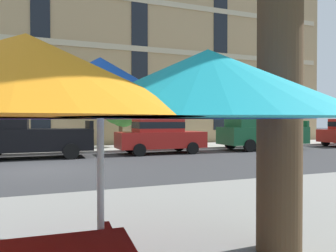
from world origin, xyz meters
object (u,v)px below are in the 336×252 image
(pickup_black_midblock, at_px, (26,135))
(sedan_red, at_px, (160,135))
(patio_umbrella, at_px, (100,92))
(street_tree_middle, at_px, (120,111))
(pickup_green, at_px, (260,132))

(pickup_black_midblock, distance_m, sedan_red, 6.19)
(patio_umbrella, bearing_deg, pickup_black_midblock, 95.23)
(street_tree_middle, relative_size, patio_umbrella, 0.79)
(pickup_black_midblock, distance_m, street_tree_middle, 6.06)
(sedan_red, bearing_deg, street_tree_middle, 110.85)
(sedan_red, height_order, patio_umbrella, patio_umbrella)
(pickup_green, height_order, street_tree_middle, street_tree_middle)
(pickup_black_midblock, xyz_separation_m, sedan_red, (6.19, -0.00, -0.08))
(sedan_red, relative_size, street_tree_middle, 1.41)
(street_tree_middle, bearing_deg, sedan_red, -69.15)
(pickup_black_midblock, distance_m, pickup_green, 12.26)
(street_tree_middle, height_order, patio_umbrella, street_tree_middle)
(pickup_black_midblock, bearing_deg, street_tree_middle, 34.16)
(pickup_green, relative_size, street_tree_middle, 1.63)
(pickup_black_midblock, height_order, sedan_red, pickup_black_midblock)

